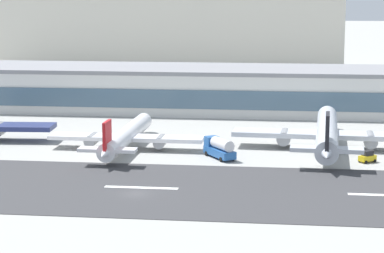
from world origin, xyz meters
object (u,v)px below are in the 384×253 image
airliner_black_tail_gate_2 (327,134)px  service_baggage_tug_1 (367,157)px  terminal_building (238,89)px  distant_hotel_block (163,7)px  service_fuel_truck_0 (220,148)px  airliner_red_tail_gate_1 (125,137)px

airliner_black_tail_gate_2 → service_baggage_tug_1: airliner_black_tail_gate_2 is taller
terminal_building → service_baggage_tug_1: bearing=-64.7°
service_baggage_tug_1 → distant_hotel_block: bearing=-107.4°
service_baggage_tug_1 → service_fuel_truck_0: bearing=-39.4°
terminal_building → airliner_red_tail_gate_1: terminal_building is taller
airliner_red_tail_gate_1 → airliner_black_tail_gate_2: size_ratio=0.82×
distant_hotel_block → airliner_red_tail_gate_1: size_ratio=3.51×
terminal_building → airliner_black_tail_gate_2: 52.26m
airliner_black_tail_gate_2 → terminal_building: bearing=26.5°
terminal_building → airliner_black_tail_gate_2: size_ratio=4.53×
distant_hotel_block → airliner_black_tail_gate_2: distant_hotel_block is taller
airliner_red_tail_gate_1 → service_baggage_tug_1: airliner_red_tail_gate_1 is taller
airliner_black_tail_gate_2 → distant_hotel_block: bearing=23.8°
service_fuel_truck_0 → service_baggage_tug_1: 27.46m
terminal_building → airliner_red_tail_gate_1: size_ratio=5.53×
service_fuel_truck_0 → service_baggage_tug_1: service_fuel_truck_0 is taller
airliner_red_tail_gate_1 → service_baggage_tug_1: (46.70, -5.57, -1.60)m
airliner_red_tail_gate_1 → airliner_black_tail_gate_2: 40.12m
airliner_red_tail_gate_1 → terminal_building: bearing=-18.9°
terminal_building → distant_hotel_block: 109.71m
airliner_black_tail_gate_2 → service_fuel_truck_0: size_ratio=5.68×
distant_hotel_block → service_fuel_truck_0: (35.95, -160.18, -22.97)m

